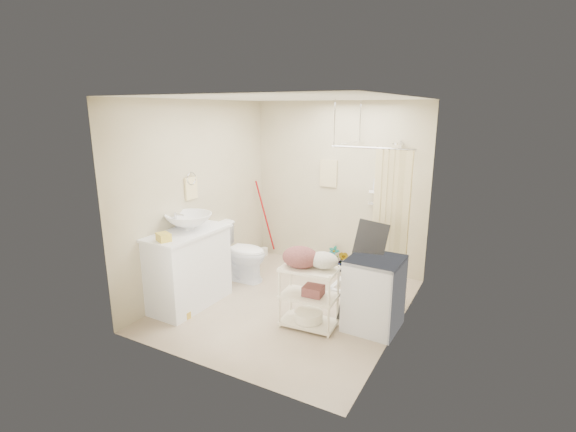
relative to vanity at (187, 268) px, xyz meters
name	(u,v)px	position (x,y,z in m)	size (l,w,h in m)	color
floor	(289,304)	(1.16, 0.60, -0.50)	(3.20, 3.20, 0.00)	tan
ceiling	(289,98)	(1.16, 0.60, 2.10)	(2.80, 3.20, 0.04)	silver
wall_back	(338,187)	(1.16, 2.20, 0.80)	(2.80, 0.04, 2.60)	beige
wall_front	(205,243)	(1.16, -1.00, 0.80)	(2.80, 0.04, 2.60)	beige
wall_left	(200,196)	(-0.24, 0.60, 0.80)	(0.04, 3.20, 2.60)	beige
wall_right	(403,222)	(2.56, 0.60, 0.80)	(0.04, 3.20, 2.60)	beige
vanity	(187,268)	(0.00, 0.00, 0.00)	(0.63, 1.13, 0.99)	silver
sink	(189,221)	(-0.01, 0.09, 0.60)	(0.59, 0.59, 0.20)	white
counter_basket	(164,237)	(0.07, -0.43, 0.54)	(0.17, 0.13, 0.09)	gold
floor_basket	(183,314)	(0.21, -0.35, -0.43)	(0.23, 0.18, 0.12)	gold
toilet	(240,252)	(0.12, 1.00, -0.07)	(0.47, 0.83, 0.85)	white
mop	(264,219)	(-0.12, 2.07, 0.16)	(0.13, 0.13, 1.31)	#A2060C
potted_plant_a	(334,257)	(1.18, 2.07, -0.31)	(0.19, 0.13, 0.36)	#9C5330
potted_plant_b	(343,261)	(1.36, 2.00, -0.33)	(0.19, 0.15, 0.34)	brown
hanging_towel	(329,173)	(1.01, 2.18, 1.00)	(0.28, 0.03, 0.42)	beige
towel_ring	(191,187)	(-0.22, 0.40, 0.97)	(0.04, 0.22, 0.34)	#FAE39A
tp_holder	(207,236)	(-0.20, 0.65, 0.22)	(0.08, 0.12, 0.14)	white
shower	(380,217)	(2.01, 1.65, 0.55)	(1.10, 1.10, 2.10)	silver
shampoo_bottle_a	(376,182)	(1.79, 2.14, 0.94)	(0.09, 0.09, 0.24)	silver
shampoo_bottle_b	(382,186)	(1.89, 2.11, 0.90)	(0.07, 0.07, 0.15)	#3859AD
washing_machine	(374,293)	(2.30, 0.55, -0.07)	(0.58, 0.60, 0.85)	silver
laundry_rack	(309,291)	(1.64, 0.21, -0.05)	(0.64, 0.37, 0.88)	#F1E7CA
ironing_board	(363,272)	(2.14, 0.61, 0.14)	(0.36, 0.11, 1.26)	black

